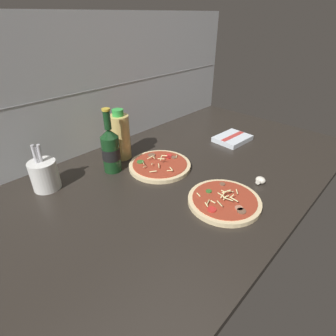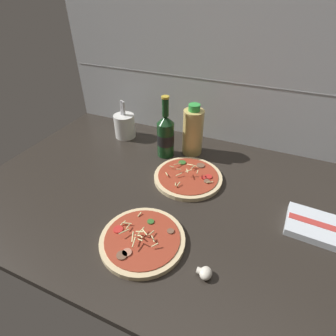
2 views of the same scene
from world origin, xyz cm
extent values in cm
cube|color=#28231E|center=(0.00, 0.00, 1.25)|extent=(160.00, 90.00, 2.50)
cube|color=silver|center=(0.00, 45.50, 30.00)|extent=(160.00, 1.00, 60.00)
cube|color=gray|center=(0.00, 44.95, 30.00)|extent=(156.80, 0.16, 0.30)
cylinder|color=beige|center=(-8.01, -22.68, 3.31)|extent=(24.90, 24.90, 1.62)
cylinder|color=#9E3823|center=(-8.01, -22.68, 4.27)|extent=(21.91, 21.91, 0.30)
cylinder|color=#336628|center=(-8.46, -16.42, 4.62)|extent=(2.10, 2.10, 0.40)
cylinder|color=brown|center=(-10.17, -30.33, 4.62)|extent=(2.95, 2.95, 0.40)
cylinder|color=red|center=(-15.92, -23.02, 4.62)|extent=(2.91, 2.91, 0.40)
cylinder|color=brown|center=(-1.38, -17.45, 4.62)|extent=(2.06, 2.06, 0.40)
cylinder|color=#B7755B|center=(-9.37, -29.01, 4.62)|extent=(2.63, 2.63, 0.40)
cylinder|color=beige|center=(-5.96, -20.92, 5.40)|extent=(0.93, 2.40, 0.70)
cylinder|color=beige|center=(-9.78, -24.91, 6.32)|extent=(1.63, 3.20, 0.81)
cylinder|color=beige|center=(-4.53, -22.69, 5.57)|extent=(1.77, 1.69, 0.73)
cylinder|color=beige|center=(-13.18, -23.97, 5.93)|extent=(1.96, 3.11, 0.72)
cylinder|color=beige|center=(-7.43, -24.92, 6.22)|extent=(1.91, 0.72, 0.83)
cylinder|color=beige|center=(-3.12, -24.41, 5.56)|extent=(1.63, 1.66, 0.86)
cylinder|color=beige|center=(-14.41, -20.36, 5.23)|extent=(2.81, 1.33, 0.58)
cylinder|color=beige|center=(-8.96, -22.29, 6.07)|extent=(2.55, 0.54, 1.21)
cylinder|color=beige|center=(-12.86, -15.29, 4.84)|extent=(0.71, 1.88, 0.82)
cylinder|color=beige|center=(-13.37, -21.60, 5.42)|extent=(0.44, 1.89, 0.38)
cylinder|color=beige|center=(-8.84, -21.65, 5.88)|extent=(0.79, 2.94, 0.44)
cylinder|color=beige|center=(-15.64, -20.62, 5.06)|extent=(1.12, 1.91, 0.83)
cylinder|color=beige|center=(-8.13, -23.26, 5.58)|extent=(1.82, 1.23, 0.71)
cylinder|color=beige|center=(-8.55, -26.36, 6.33)|extent=(0.92, 3.00, 1.08)
cylinder|color=beige|center=(-9.03, -23.37, 5.54)|extent=(2.04, 0.46, 0.81)
cylinder|color=beige|center=(-7.17, -22.49, 6.87)|extent=(2.73, 2.16, 1.13)
cylinder|color=beige|center=(-5.99, 10.49, 3.32)|extent=(25.97, 25.97, 1.64)
cylinder|color=#9E3823|center=(-5.99, 10.49, 4.29)|extent=(22.86, 22.86, 0.30)
cylinder|color=red|center=(1.52, 12.30, 4.64)|extent=(2.70, 2.70, 0.40)
cylinder|color=brown|center=(1.69, 9.48, 4.64)|extent=(2.24, 2.24, 0.40)
cylinder|color=brown|center=(-3.44, 18.13, 4.64)|extent=(3.24, 3.24, 0.40)
cylinder|color=red|center=(0.09, 11.11, 4.64)|extent=(2.13, 2.13, 0.40)
cylinder|color=#336628|center=(-10.95, 17.16, 4.64)|extent=(2.97, 2.97, 0.40)
cylinder|color=beige|center=(-8.02, 2.81, 4.96)|extent=(1.21, 2.56, 1.12)
cylinder|color=beige|center=(-13.29, 6.96, 5.13)|extent=(2.10, 2.53, 0.97)
cylinder|color=beige|center=(-6.12, 9.58, 7.00)|extent=(1.62, 2.82, 0.68)
cylinder|color=beige|center=(2.95, 9.02, 4.88)|extent=(2.24, 1.79, 0.56)
cylinder|color=beige|center=(-7.02, 15.36, 5.83)|extent=(2.75, 1.08, 1.07)
cylinder|color=beige|center=(-2.56, 11.07, 6.59)|extent=(0.93, 3.00, 1.00)
cylinder|color=beige|center=(-5.69, 10.03, 6.92)|extent=(2.41, 1.67, 1.00)
cylinder|color=beige|center=(-5.47, 14.70, 5.56)|extent=(1.06, 2.28, 0.42)
cylinder|color=beige|center=(-5.14, 15.81, 5.50)|extent=(2.04, 0.46, 0.57)
cylinder|color=beige|center=(-8.88, 8.16, 5.43)|extent=(1.97, 2.19, 0.79)
cylinder|color=beige|center=(-13.29, 11.81, 5.40)|extent=(1.98, 0.80, 0.74)
cylinder|color=beige|center=(-11.78, 14.30, 5.50)|extent=(2.14, 2.98, 1.01)
cylinder|color=beige|center=(-7.00, 2.96, 5.24)|extent=(0.76, 2.19, 0.94)
cylinder|color=beige|center=(-9.97, 10.93, 5.67)|extent=(1.85, 1.37, 0.83)
cylinder|color=#143819|center=(-20.89, 23.10, 9.97)|extent=(7.19, 7.19, 14.94)
cone|color=#143819|center=(-20.89, 23.10, 19.07)|extent=(7.19, 7.19, 3.27)
cylinder|color=#143819|center=(-20.89, 23.10, 24.34)|extent=(2.73, 2.73, 7.26)
cylinder|color=gold|center=(-20.89, 23.10, 28.37)|extent=(3.14, 3.14, 0.80)
cylinder|color=black|center=(-20.89, 23.10, 10.27)|extent=(7.26, 7.26, 4.78)
cylinder|color=#D6B766|center=(-11.12, 29.61, 12.25)|extent=(8.64, 8.64, 19.50)
cylinder|color=green|center=(-11.12, 29.61, 23.33)|extent=(4.75, 4.75, 2.66)
cylinder|color=white|center=(10.49, -25.94, 3.84)|extent=(1.72, 1.72, 1.72)
ellipsoid|color=silver|center=(12.02, -25.94, 3.84)|extent=(3.25, 3.82, 2.68)
cylinder|color=silver|center=(-45.41, 30.29, 8.01)|extent=(9.70, 9.70, 11.02)
cylinder|color=#BCBCC1|center=(-46.59, 30.75, 13.54)|extent=(1.94, 2.55, 13.33)
cylinder|color=#BCBCC1|center=(-46.06, 30.67, 12.99)|extent=(2.25, 2.67, 12.23)
cylinder|color=#BCBCC1|center=(-45.18, 30.53, 13.55)|extent=(2.44, 2.43, 13.34)
cube|color=silver|center=(38.60, 2.57, 3.70)|extent=(18.31, 14.50, 2.40)
cube|color=#B73833|center=(38.60, 2.57, 4.98)|extent=(16.75, 3.45, 0.16)
camera|label=1|loc=(-73.16, -57.69, 58.73)|focal=28.00mm
camera|label=2|loc=(18.43, -65.06, 64.94)|focal=28.00mm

